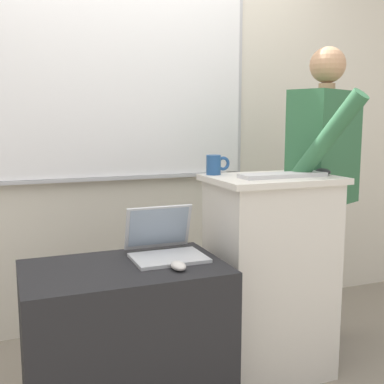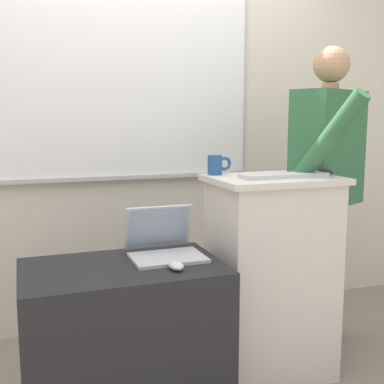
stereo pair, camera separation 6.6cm
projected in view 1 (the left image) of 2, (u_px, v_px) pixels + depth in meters
back_wall at (133, 94)px, 3.04m from camera, size 6.40×0.17×2.95m
lectern_podium at (270, 276)px, 2.47m from camera, size 0.63×0.46×1.04m
side_desk at (126, 344)px, 2.10m from camera, size 0.85×0.54×0.70m
person_presenter at (324, 176)px, 2.71m from camera, size 0.64×0.71×1.71m
laptop at (164, 243)px, 2.20m from camera, size 0.32×0.31×0.22m
wireless_keyboard at (283, 175)px, 2.35m from camera, size 0.44×0.12×0.02m
computer_mouse_by_laptop at (178, 266)px, 1.99m from camera, size 0.06×0.10×0.03m
computer_mouse_by_keyboard at (323, 172)px, 2.44m from camera, size 0.06×0.10×0.03m
coffee_mug at (215, 165)px, 2.45m from camera, size 0.13×0.07×0.10m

